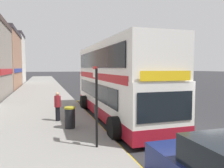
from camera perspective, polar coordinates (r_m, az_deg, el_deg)
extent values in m
plane|color=#28282B|center=(40.01, -7.74, -0.10)|extent=(260.00, 260.00, 0.00)
cube|color=gray|center=(39.45, -17.81, -0.22)|extent=(6.00, 76.00, 0.14)
cube|color=white|center=(13.34, 1.09, -2.89)|extent=(2.54, 11.24, 2.30)
cube|color=white|center=(13.24, 1.11, 6.16)|extent=(2.51, 11.02, 1.90)
cube|color=maroon|center=(13.47, 1.09, -6.48)|extent=(2.56, 11.26, 0.60)
cube|color=#B2191E|center=(13.25, 1.10, 2.14)|extent=(2.57, 10.34, 0.36)
cube|color=black|center=(13.35, -4.71, -1.61)|extent=(0.04, 8.99, 0.90)
cube|color=black|center=(12.90, -4.37, 6.42)|extent=(0.04, 9.89, 1.00)
cube|color=black|center=(8.21, 13.71, -5.76)|extent=(2.23, 0.04, 1.10)
cube|color=yellow|center=(8.09, 13.85, 2.08)|extent=(2.03, 0.04, 0.36)
cylinder|color=black|center=(9.31, 1.02, -11.38)|extent=(0.56, 1.00, 1.00)
cylinder|color=black|center=(10.46, 15.52, -9.78)|extent=(0.56, 1.00, 1.00)
cylinder|color=black|center=(16.10, -7.03, -4.75)|extent=(0.56, 1.00, 1.00)
cylinder|color=black|center=(16.79, 2.16, -4.34)|extent=(0.56, 1.00, 1.00)
cube|color=gold|center=(13.29, -5.15, -8.82)|extent=(0.16, 14.34, 0.01)
cube|color=gold|center=(14.16, 6.42, -8.02)|extent=(0.16, 14.34, 0.01)
cube|color=gold|center=(7.57, 18.85, -19.36)|extent=(3.04, 0.16, 0.01)
cube|color=gold|center=(20.41, -5.41, -4.23)|extent=(3.04, 0.16, 0.01)
cylinder|color=black|center=(7.93, -4.00, -6.27)|extent=(0.09, 0.09, 2.84)
cube|color=silver|center=(8.05, -4.46, 2.78)|extent=(0.05, 0.42, 0.30)
cube|color=red|center=(8.04, -4.47, 4.21)|extent=(0.05, 0.42, 0.10)
cube|color=black|center=(8.05, -4.16, -7.00)|extent=(0.06, 0.28, 0.40)
cube|color=#B2191E|center=(25.06, -25.45, 2.91)|extent=(0.08, 7.62, 0.56)
cube|color=navy|center=(36.03, -22.98, 3.27)|extent=(0.08, 10.16, 0.56)
cube|color=#ABA79F|center=(49.13, -27.05, 11.98)|extent=(0.60, 0.60, 0.90)
cube|color=navy|center=(54.04, -5.32, 1.74)|extent=(1.76, 4.20, 0.72)
cube|color=black|center=(53.91, -5.30, 2.44)|extent=(1.52, 1.90, 0.60)
cylinder|color=black|center=(55.14, -6.55, 1.41)|extent=(0.22, 0.60, 0.60)
cylinder|color=black|center=(55.52, -4.65, 1.44)|extent=(0.22, 0.60, 0.60)
cylinder|color=black|center=(52.59, -6.01, 1.28)|extent=(0.22, 0.60, 0.60)
cylinder|color=black|center=(52.99, -4.03, 1.31)|extent=(0.22, 0.60, 0.60)
cube|color=navy|center=(42.57, -1.68, 1.09)|extent=(1.76, 4.20, 0.72)
cube|color=black|center=(42.44, -1.65, 1.97)|extent=(1.52, 1.90, 0.60)
cylinder|color=black|center=(43.61, -3.32, 0.69)|extent=(0.22, 0.60, 0.60)
cylinder|color=black|center=(44.10, -0.97, 0.73)|extent=(0.22, 0.60, 0.60)
cylinder|color=black|center=(41.09, -2.45, 0.47)|extent=(0.22, 0.60, 0.60)
cylinder|color=black|center=(41.61, 0.04, 0.52)|extent=(0.22, 0.60, 0.60)
cylinder|color=black|center=(12.35, -13.86, -7.50)|extent=(0.24, 0.24, 0.76)
cylinder|color=maroon|center=(12.23, -13.92, -4.38)|extent=(0.34, 0.34, 0.60)
sphere|color=tan|center=(12.18, -13.95, -2.51)|extent=(0.20, 0.20, 0.20)
cylinder|color=black|center=(10.76, -10.85, -8.72)|extent=(0.49, 0.49, 0.94)
cylinder|color=#A5991E|center=(10.65, -10.89, -6.05)|extent=(0.51, 0.51, 0.08)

